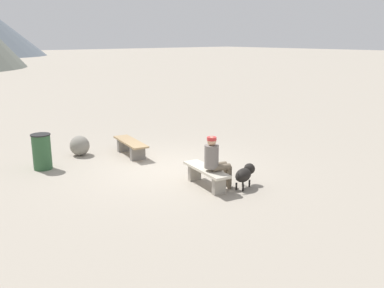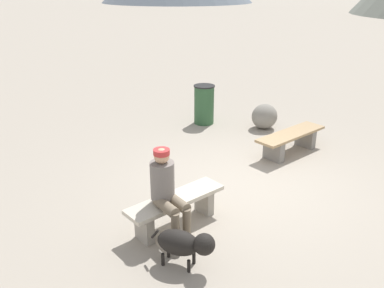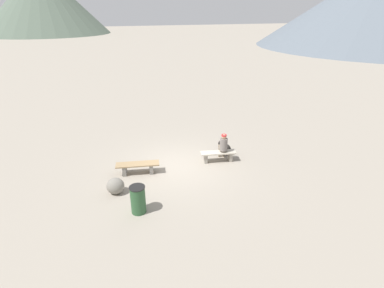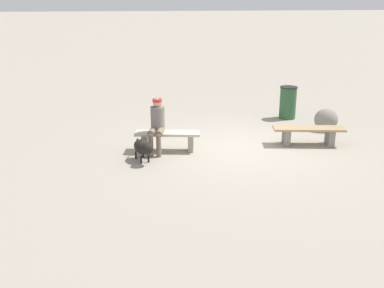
% 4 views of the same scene
% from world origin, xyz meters
% --- Properties ---
extents(ground, '(210.00, 210.00, 0.06)m').
position_xyz_m(ground, '(0.00, 0.00, -0.03)').
color(ground, '#9E9384').
extents(bench_left, '(1.78, 0.75, 0.44)m').
position_xyz_m(bench_left, '(-1.71, -0.06, 0.30)').
color(bench_left, gray).
rests_on(bench_left, ground).
extents(bench_right, '(1.57, 0.66, 0.46)m').
position_xyz_m(bench_right, '(1.76, -0.12, 0.33)').
color(bench_right, gray).
rests_on(bench_right, ground).
extents(seated_person, '(0.43, 0.66, 1.27)m').
position_xyz_m(seated_person, '(2.00, -0.07, 0.73)').
color(seated_person, slate).
rests_on(seated_person, ground).
extents(dog, '(0.47, 0.81, 0.52)m').
position_xyz_m(dog, '(2.36, 0.56, 0.34)').
color(dog, black).
rests_on(dog, ground).
extents(trash_bin, '(0.51, 0.51, 0.96)m').
position_xyz_m(trash_bin, '(-2.08, -2.58, 0.48)').
color(trash_bin, '#2D5633').
rests_on(trash_bin, ground).
extents(boulder, '(0.77, 0.73, 0.60)m').
position_xyz_m(boulder, '(-2.70, -1.22, 0.30)').
color(boulder, gray).
rests_on(boulder, ground).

